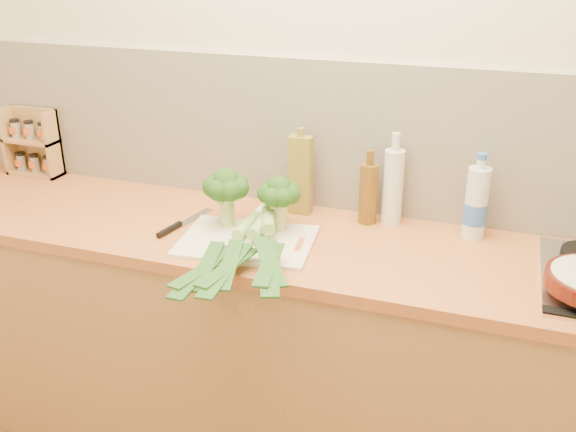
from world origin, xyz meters
name	(u,v)px	position (x,y,z in m)	size (l,w,h in m)	color
room_shell	(333,137)	(0.00, 1.49, 1.17)	(3.50, 3.50, 3.50)	beige
counter	(306,351)	(0.00, 1.20, 0.45)	(3.20, 0.62, 0.90)	#A77145
chopping_board	(247,241)	(-0.18, 1.11, 0.91)	(0.43, 0.32, 0.01)	beige
broccoli_left	(226,187)	(-0.28, 1.19, 1.05)	(0.16, 0.16, 0.21)	#B2BF6F
broccoli_right	(279,194)	(-0.11, 1.22, 1.04)	(0.14, 0.15, 0.19)	#B2BF6F
leek_front	(239,234)	(-0.20, 1.09, 0.94)	(0.10, 0.72, 0.04)	white
leek_mid	(251,236)	(-0.14, 1.05, 0.95)	(0.12, 0.66, 0.04)	white
leek_back	(268,230)	(-0.09, 1.08, 0.97)	(0.29, 0.66, 0.04)	white
chefs_knife	(176,226)	(-0.45, 1.13, 0.91)	(0.08, 0.29, 0.02)	silver
spice_rack	(34,146)	(-1.28, 1.44, 1.02)	(0.23, 0.09, 0.28)	#AC7B49
oil_tin	(301,175)	(-0.09, 1.41, 1.05)	(0.08, 0.05, 0.32)	olive
glass_bottle	(393,186)	(0.24, 1.43, 1.04)	(0.07, 0.07, 0.32)	silver
amber_bottle	(368,192)	(0.16, 1.40, 1.01)	(0.06, 0.06, 0.26)	brown
water_bottle	(476,205)	(0.52, 1.40, 1.01)	(0.08, 0.08, 0.27)	silver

